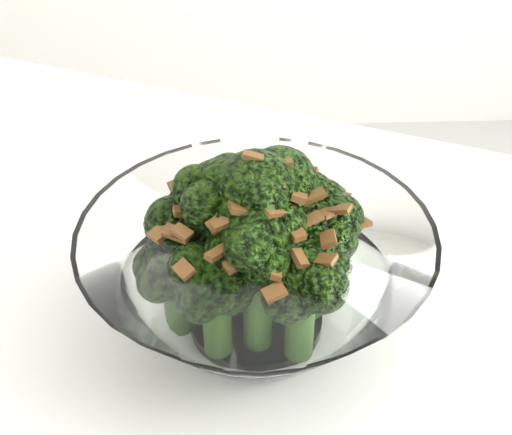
{
  "coord_description": "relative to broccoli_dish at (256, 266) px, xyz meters",
  "views": [
    {
      "loc": [
        -0.17,
        -0.23,
        1.13
      ],
      "look_at": [
        -0.15,
        0.14,
        0.85
      ],
      "focal_mm": 50.0,
      "sensor_mm": 36.0,
      "label": 1
    }
  ],
  "objects": [
    {
      "name": "broccoli_dish",
      "position": [
        0.0,
        0.0,
        0.0
      ],
      "size": [
        0.24,
        0.24,
        0.15
      ],
      "color": "white",
      "rests_on": "table"
    }
  ]
}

